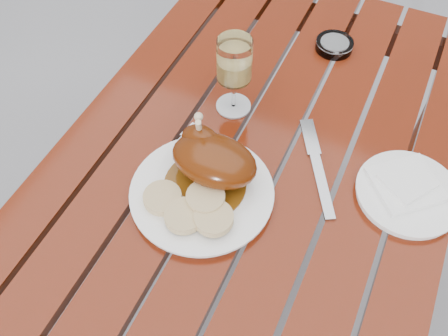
# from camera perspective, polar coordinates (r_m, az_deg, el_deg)

# --- Properties ---
(ground) EXTENTS (60.00, 60.00, 0.00)m
(ground) POSITION_cam_1_polar(r_m,az_deg,el_deg) (1.71, 2.93, -13.19)
(ground) COLOR slate
(ground) RESTS_ON ground
(table) EXTENTS (0.80, 1.20, 0.75)m
(table) POSITION_cam_1_polar(r_m,az_deg,el_deg) (1.38, 3.57, -6.96)
(table) COLOR maroon
(table) RESTS_ON ground
(dinner_plate) EXTENTS (0.37, 0.37, 0.02)m
(dinner_plate) POSITION_cam_1_polar(r_m,az_deg,el_deg) (0.98, -2.54, -2.91)
(dinner_plate) COLOR white
(dinner_plate) RESTS_ON table
(roast_duck) EXTENTS (0.17, 0.17, 0.12)m
(roast_duck) POSITION_cam_1_polar(r_m,az_deg,el_deg) (0.96, -1.41, 1.09)
(roast_duck) COLOR #60350B
(roast_duck) RESTS_ON dinner_plate
(bread_dumplings) EXTENTS (0.18, 0.12, 0.03)m
(bread_dumplings) POSITION_cam_1_polar(r_m,az_deg,el_deg) (0.93, -3.77, -4.48)
(bread_dumplings) COLOR #CDB47D
(bread_dumplings) RESTS_ON dinner_plate
(wine_glass) EXTENTS (0.10, 0.10, 0.18)m
(wine_glass) POSITION_cam_1_polar(r_m,az_deg,el_deg) (1.07, 1.16, 10.45)
(wine_glass) COLOR #DCBE64
(wine_glass) RESTS_ON table
(side_plate) EXTENTS (0.22, 0.22, 0.02)m
(side_plate) POSITION_cam_1_polar(r_m,az_deg,el_deg) (1.04, 20.27, -2.77)
(side_plate) COLOR white
(side_plate) RESTS_ON table
(napkin) EXTENTS (0.17, 0.17, 0.01)m
(napkin) POSITION_cam_1_polar(r_m,az_deg,el_deg) (1.03, 20.07, -1.74)
(napkin) COLOR white
(napkin) RESTS_ON side_plate
(ashtray) EXTENTS (0.10, 0.10, 0.02)m
(ashtray) POSITION_cam_1_polar(r_m,az_deg,el_deg) (1.30, 12.49, 13.56)
(ashtray) COLOR #B2B7BC
(ashtray) RESTS_ON table
(fork) EXTENTS (0.05, 0.16, 0.01)m
(fork) POSITION_cam_1_polar(r_m,az_deg,el_deg) (1.05, -6.12, 1.72)
(fork) COLOR gray
(fork) RESTS_ON table
(knife) EXTENTS (0.12, 0.20, 0.01)m
(knife) POSITION_cam_1_polar(r_m,az_deg,el_deg) (1.03, 10.82, -0.65)
(knife) COLOR gray
(knife) RESTS_ON table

